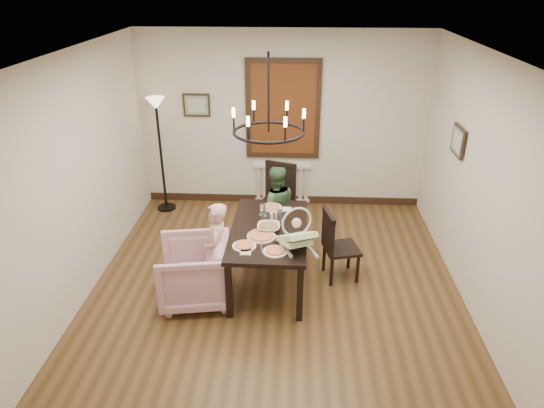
# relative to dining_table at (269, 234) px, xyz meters

# --- Properties ---
(room_shell) EXTENTS (4.51, 5.00, 2.81)m
(room_shell) POSITION_rel_dining_table_xyz_m (0.09, 0.19, 0.73)
(room_shell) COLOR brown
(room_shell) RESTS_ON ground
(dining_table) EXTENTS (0.92, 1.62, 0.75)m
(dining_table) POSITION_rel_dining_table_xyz_m (0.00, 0.00, 0.00)
(dining_table) COLOR black
(dining_table) RESTS_ON room_shell
(chair_far) EXTENTS (0.60, 0.60, 1.07)m
(chair_far) POSITION_rel_dining_table_xyz_m (0.02, 1.22, -0.13)
(chair_far) COLOR black
(chair_far) RESTS_ON room_shell
(chair_right) EXTENTS (0.50, 0.50, 0.93)m
(chair_right) POSITION_rel_dining_table_xyz_m (0.90, 0.14, -0.20)
(chair_right) COLOR black
(chair_right) RESTS_ON room_shell
(armchair) EXTENTS (0.95, 0.94, 0.76)m
(armchair) POSITION_rel_dining_table_xyz_m (-0.84, -0.42, -0.29)
(armchair) COLOR #D6A3B4
(armchair) RESTS_ON room_shell
(elderly_woman) EXTENTS (0.25, 0.37, 0.98)m
(elderly_woman) POSITION_rel_dining_table_xyz_m (-0.60, -0.28, -0.18)
(elderly_woman) COLOR #D9999C
(elderly_woman) RESTS_ON room_shell
(seated_man) EXTENTS (0.55, 0.47, 1.00)m
(seated_man) POSITION_rel_dining_table_xyz_m (0.03, 0.87, -0.17)
(seated_man) COLOR #375D3A
(seated_man) RESTS_ON room_shell
(baby_bouncer) EXTENTS (0.55, 0.62, 0.33)m
(baby_bouncer) POSITION_rel_dining_table_xyz_m (0.33, -0.45, 0.25)
(baby_bouncer) COLOR beige
(baby_bouncer) RESTS_ON dining_table
(salad_bowl) EXTENTS (0.33, 0.33, 0.08)m
(salad_bowl) POSITION_rel_dining_table_xyz_m (-0.00, -0.05, 0.13)
(salad_bowl) COLOR white
(salad_bowl) RESTS_ON dining_table
(pizza_platter) EXTENTS (0.34, 0.34, 0.04)m
(pizza_platter) POSITION_rel_dining_table_xyz_m (-0.08, -0.23, 0.11)
(pizza_platter) COLOR tan
(pizza_platter) RESTS_ON dining_table
(drinking_glass) EXTENTS (0.07, 0.07, 0.15)m
(drinking_glass) POSITION_rel_dining_table_xyz_m (-0.06, 0.13, 0.16)
(drinking_glass) COLOR silver
(drinking_glass) RESTS_ON dining_table
(window_blinds) EXTENTS (1.00, 0.03, 1.40)m
(window_blinds) POSITION_rel_dining_table_xyz_m (0.09, 2.28, 0.93)
(window_blinds) COLOR #5A2512
(window_blinds) RESTS_ON room_shell
(radiator) EXTENTS (0.92, 0.12, 0.62)m
(radiator) POSITION_rel_dining_table_xyz_m (0.09, 2.30, -0.32)
(radiator) COLOR silver
(radiator) RESTS_ON room_shell
(picture_back) EXTENTS (0.42, 0.03, 0.36)m
(picture_back) POSITION_rel_dining_table_xyz_m (-1.26, 2.29, 0.98)
(picture_back) COLOR black
(picture_back) RESTS_ON room_shell
(picture_right) EXTENTS (0.03, 0.42, 0.36)m
(picture_right) POSITION_rel_dining_table_xyz_m (2.30, 0.72, 0.98)
(picture_right) COLOR black
(picture_right) RESTS_ON room_shell
(floor_lamp) EXTENTS (0.30, 0.30, 1.80)m
(floor_lamp) POSITION_rel_dining_table_xyz_m (-1.81, 1.97, 0.23)
(floor_lamp) COLOR black
(floor_lamp) RESTS_ON room_shell
(chandelier) EXTENTS (0.80, 0.80, 0.04)m
(chandelier) POSITION_rel_dining_table_xyz_m (-0.00, 0.00, 1.28)
(chandelier) COLOR black
(chandelier) RESTS_ON room_shell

